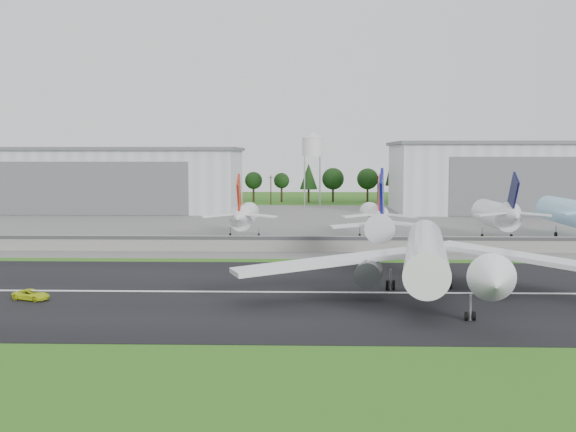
{
  "coord_description": "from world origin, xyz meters",
  "views": [
    {
      "loc": [
        -6.28,
        -96.8,
        20.75
      ],
      "look_at": [
        -10.26,
        40.0,
        9.0
      ],
      "focal_mm": 45.0,
      "sensor_mm": 36.0,
      "label": 1
    }
  ],
  "objects_px": {
    "parked_jet_red_b": "(375,216)",
    "parked_jet_navy": "(499,214)",
    "main_airliner": "(426,261)",
    "ground_vehicle": "(31,295)",
    "parked_jet_skyblue": "(573,212)",
    "parked_jet_red_a": "(244,216)"
  },
  "relations": [
    {
      "from": "parked_jet_red_b",
      "to": "parked_jet_navy",
      "type": "height_order",
      "value": "parked_jet_navy"
    },
    {
      "from": "main_airliner",
      "to": "parked_jet_navy",
      "type": "bearing_deg",
      "value": -103.93
    },
    {
      "from": "ground_vehicle",
      "to": "parked_jet_navy",
      "type": "height_order",
      "value": "parked_jet_navy"
    },
    {
      "from": "main_airliner",
      "to": "parked_jet_skyblue",
      "type": "relative_size",
      "value": 1.59
    },
    {
      "from": "main_airliner",
      "to": "parked_jet_navy",
      "type": "distance_m",
      "value": 72.67
    },
    {
      "from": "parked_jet_red_b",
      "to": "parked_jet_navy",
      "type": "distance_m",
      "value": 29.62
    },
    {
      "from": "parked_jet_red_a",
      "to": "parked_jet_red_b",
      "type": "height_order",
      "value": "parked_jet_red_b"
    },
    {
      "from": "main_airliner",
      "to": "parked_jet_red_b",
      "type": "height_order",
      "value": "main_airliner"
    },
    {
      "from": "parked_jet_navy",
      "to": "parked_jet_red_b",
      "type": "bearing_deg",
      "value": -179.88
    },
    {
      "from": "main_airliner",
      "to": "parked_jet_red_a",
      "type": "height_order",
      "value": "main_airliner"
    },
    {
      "from": "ground_vehicle",
      "to": "parked_jet_red_a",
      "type": "relative_size",
      "value": 0.17
    },
    {
      "from": "main_airliner",
      "to": "parked_jet_navy",
      "type": "relative_size",
      "value": 1.89
    },
    {
      "from": "ground_vehicle",
      "to": "parked_jet_red_a",
      "type": "distance_m",
      "value": 77.28
    },
    {
      "from": "main_airliner",
      "to": "ground_vehicle",
      "type": "distance_m",
      "value": 57.38
    },
    {
      "from": "ground_vehicle",
      "to": "parked_jet_skyblue",
      "type": "xyz_separation_m",
      "value": [
        104.29,
        78.48,
        5.68
      ]
    },
    {
      "from": "parked_jet_red_a",
      "to": "parked_jet_red_b",
      "type": "distance_m",
      "value": 31.63
    },
    {
      "from": "main_airliner",
      "to": "parked_jet_red_a",
      "type": "xyz_separation_m",
      "value": [
        -33.19,
        66.95,
        1.02
      ]
    },
    {
      "from": "main_airliner",
      "to": "parked_jet_skyblue",
      "type": "height_order",
      "value": "main_airliner"
    },
    {
      "from": "parked_jet_skyblue",
      "to": "parked_jet_navy",
      "type": "bearing_deg",
      "value": -165.45
    },
    {
      "from": "parked_jet_skyblue",
      "to": "parked_jet_red_b",
      "type": "bearing_deg",
      "value": -174.07
    },
    {
      "from": "main_airliner",
      "to": "parked_jet_red_a",
      "type": "distance_m",
      "value": 74.73
    },
    {
      "from": "parked_jet_red_b",
      "to": "parked_jet_navy",
      "type": "xyz_separation_m",
      "value": [
        29.61,
        0.06,
        0.41
      ]
    }
  ]
}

